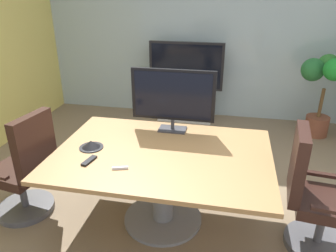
{
  "coord_description": "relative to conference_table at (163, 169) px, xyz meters",
  "views": [
    {
      "loc": [
        0.57,
        -2.63,
        2.14
      ],
      "look_at": [
        0.02,
        0.1,
        0.9
      ],
      "focal_mm": 34.34,
      "sensor_mm": 36.0,
      "label": 1
    }
  ],
  "objects": [
    {
      "name": "office_chair_left",
      "position": [
        -1.32,
        -0.16,
        -0.12
      ],
      "size": [
        0.63,
        0.61,
        1.09
      ],
      "rotation": [
        0.0,
        0.0,
        -1.74
      ],
      "color": "#4C4C51",
      "rests_on": "ground"
    },
    {
      "name": "conference_phone",
      "position": [
        -0.66,
        -0.04,
        0.21
      ],
      "size": [
        0.22,
        0.22,
        0.07
      ],
      "color": "black",
      "rests_on": "conference_table"
    },
    {
      "name": "conference_table",
      "position": [
        0.0,
        0.0,
        0.0
      ],
      "size": [
        1.93,
        1.34,
        0.75
      ],
      "color": "olive",
      "rests_on": "ground"
    },
    {
      "name": "office_chair_right",
      "position": [
        1.32,
        -0.06,
        -0.12
      ],
      "size": [
        0.62,
        0.6,
        1.09
      ],
      "rotation": [
        0.0,
        0.0,
        1.45
      ],
      "color": "#4C4C51",
      "rests_on": "ground"
    },
    {
      "name": "remote_control",
      "position": [
        -0.58,
        -0.28,
        0.18
      ],
      "size": [
        0.08,
        0.18,
        0.02
      ],
      "primitive_type": "cube",
      "rotation": [
        0.0,
        0.0,
        -0.19
      ],
      "color": "black",
      "rests_on": "conference_table"
    },
    {
      "name": "ground_plane",
      "position": [
        -0.02,
        0.15,
        -0.58
      ],
      "size": [
        6.6,
        6.6,
        0.0
      ],
      "primitive_type": "plane",
      "color": "#7A664C"
    },
    {
      "name": "potted_plant",
      "position": [
        1.9,
        2.37,
        0.29
      ],
      "size": [
        0.74,
        0.69,
        1.31
      ],
      "color": "brown",
      "rests_on": "ground"
    },
    {
      "name": "tv_monitor",
      "position": [
        -0.0,
        0.5,
        0.53
      ],
      "size": [
        0.84,
        0.18,
        0.64
      ],
      "color": "#333338",
      "rests_on": "conference_table"
    },
    {
      "name": "wall_back_glass_partition",
      "position": [
        -0.02,
        2.95,
        0.92
      ],
      "size": [
        5.28,
        0.1,
        3.0
      ],
      "primitive_type": "cube",
      "color": "#9EB2B7",
      "rests_on": "ground"
    },
    {
      "name": "wall_display_unit",
      "position": [
        -0.18,
        2.6,
        -0.14
      ],
      "size": [
        1.2,
        0.36,
        1.31
      ],
      "color": "#B7BABC",
      "rests_on": "ground"
    },
    {
      "name": "whiteboard_marker",
      "position": [
        -0.28,
        -0.35,
        0.18
      ],
      "size": [
        0.13,
        0.06,
        0.02
      ],
      "primitive_type": "cube",
      "rotation": [
        0.0,
        0.0,
        0.3
      ],
      "color": "silver",
      "rests_on": "conference_table"
    }
  ]
}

